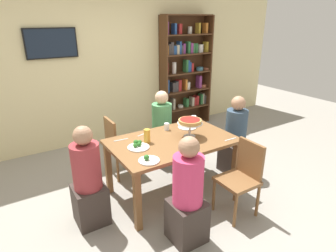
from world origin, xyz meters
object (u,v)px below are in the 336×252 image
object	(u,v)px
bookshelf	(185,71)
diner_near_left	(188,198)
diner_head_west	(88,184)
water_glass_clear_far	(167,127)
chair_far_left	(119,144)
diner_head_east	(235,140)
salad_plate_far_diner	(148,160)
cutlery_knife_far	(230,139)
dining_table	(172,146)
diner_far_right	(162,133)
salad_plate_near_diner	(187,127)
cutlery_fork_far	(143,134)
salad_plate_spare	(138,146)
water_glass_clear_near	(194,120)
cutlery_knife_near	(183,152)
deep_dish_pizza_stand	(190,123)
chair_near_right	(242,175)
cutlery_fork_near	(121,140)
beer_glass_amber_tall	(147,136)
television	(51,43)

from	to	relation	value
bookshelf	diner_near_left	bearing A→B (deg)	-124.78
diner_head_west	diner_near_left	distance (m)	1.08
water_glass_clear_far	chair_far_left	bearing A→B (deg)	139.69
diner_near_left	bookshelf	bearing A→B (deg)	-34.78
diner_head_east	salad_plate_far_diner	world-z (taller)	diner_head_east
diner_head_west	cutlery_knife_far	bearing A→B (deg)	-11.73
dining_table	cutlery_knife_far	world-z (taller)	cutlery_knife_far
diner_far_right	chair_far_left	size ratio (longest dim) A/B	1.32
salad_plate_near_diner	cutlery_fork_far	size ratio (longest dim) A/B	1.42
diner_head_east	diner_near_left	xyz separation A→B (m)	(-1.41, -0.78, 0.00)
diner_far_right	salad_plate_spare	distance (m)	1.12
water_glass_clear_near	cutlery_knife_near	xyz separation A→B (m)	(-0.66, -0.69, -0.05)
deep_dish_pizza_stand	salad_plate_near_diner	world-z (taller)	deep_dish_pizza_stand
water_glass_clear_far	cutlery_fork_far	distance (m)	0.35
dining_table	chair_far_left	distance (m)	0.88
diner_near_left	cutlery_knife_far	size ratio (longest dim) A/B	6.39
salad_plate_far_diner	chair_far_left	bearing A→B (deg)	84.28
dining_table	diner_head_west	bearing A→B (deg)	-178.80
chair_near_right	cutlery_knife_far	size ratio (longest dim) A/B	4.83
cutlery_knife_near	diner_far_right	bearing A→B (deg)	91.31
dining_table	cutlery_fork_near	bearing A→B (deg)	148.74
bookshelf	diner_head_west	world-z (taller)	bookshelf
dining_table	cutlery_fork_near	world-z (taller)	cutlery_fork_near
beer_glass_amber_tall	cutlery_knife_near	size ratio (longest dim) A/B	0.93
water_glass_clear_near	cutlery_fork_near	distance (m)	1.11
beer_glass_amber_tall	cutlery_fork_near	distance (m)	0.34
salad_plate_spare	cutlery_fork_far	size ratio (longest dim) A/B	1.42
diner_near_left	cutlery_knife_near	distance (m)	0.57
dining_table	chair_far_left	xyz separation A→B (m)	(-0.41, 0.76, -0.16)
television	deep_dish_pizza_stand	distance (m)	2.56
salad_plate_near_diner	salad_plate_spare	bearing A→B (deg)	-166.17
diner_near_left	chair_near_right	xyz separation A→B (m)	(0.79, 0.04, -0.01)
salad_plate_spare	cutlery_knife_near	distance (m)	0.54
dining_table	bookshelf	bearing A→B (deg)	51.25
chair_near_right	cutlery_knife_near	xyz separation A→B (m)	(-0.54, 0.40, 0.26)
diner_near_left	chair_near_right	size ratio (longest dim) A/B	1.32
water_glass_clear_near	cutlery_knife_near	size ratio (longest dim) A/B	0.63
diner_head_east	salad_plate_near_diner	xyz separation A→B (m)	(-0.67, 0.27, 0.26)
dining_table	chair_near_right	size ratio (longest dim) A/B	1.75
bookshelf	cutlery_knife_far	xyz separation A→B (m)	(-1.00, -2.39, -0.39)
chair_far_left	salad_plate_far_diner	distance (m)	1.13
deep_dish_pizza_stand	bookshelf	bearing A→B (deg)	56.08
diner_head_east	salad_plate_near_diner	distance (m)	0.77
television	cutlery_fork_far	distance (m)	2.14
dining_table	beer_glass_amber_tall	bearing A→B (deg)	161.28
water_glass_clear_near	cutlery_knife_near	distance (m)	0.95
salad_plate_near_diner	cutlery_knife_far	xyz separation A→B (m)	(0.22, -0.62, -0.01)
dining_table	water_glass_clear_far	size ratio (longest dim) A/B	16.28
cutlery_knife_near	television	bearing A→B (deg)	128.33
diner_near_left	salad_plate_far_diner	size ratio (longest dim) A/B	5.07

